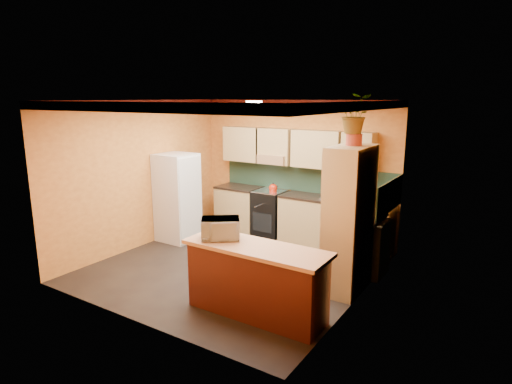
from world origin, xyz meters
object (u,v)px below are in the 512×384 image
stove (270,213)px  fridge (177,197)px  base_cabinets_back (297,218)px  pantry (349,220)px  breakfast_bar (256,283)px  microwave (220,228)px

stove → fridge: fridge is taller
base_cabinets_back → stove: (-0.63, -0.00, 0.02)m
fridge → pantry: bearing=-5.6°
fridge → breakfast_bar: 3.39m
base_cabinets_back → breakfast_bar: size_ratio=2.03×
microwave → fridge: bearing=107.2°
fridge → pantry: size_ratio=0.81×
pantry → breakfast_bar: (-0.70, -1.35, -0.61)m
pantry → stove: bearing=144.6°
base_cabinets_back → breakfast_bar: (0.92, -2.94, 0.00)m
fridge → pantry: pantry is taller
stove → pantry: size_ratio=0.43×
pantry → microwave: 1.84m
pantry → microwave: (-1.26, -1.35, 0.02)m
breakfast_bar → microwave: (-0.56, 0.00, 0.63)m
pantry → breakfast_bar: bearing=-117.5°
microwave → breakfast_bar: bearing=-36.8°
fridge → microwave: bearing=-36.0°
pantry → microwave: pantry is taller
pantry → breakfast_bar: size_ratio=1.17×
fridge → microwave: (2.34, -1.70, 0.22)m
stove → fridge: bearing=-137.6°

